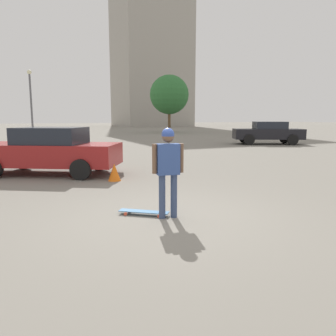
{
  "coord_description": "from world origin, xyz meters",
  "views": [
    {
      "loc": [
        5.28,
        -2.3,
        1.8
      ],
      "look_at": [
        0.0,
        0.0,
        0.92
      ],
      "focal_mm": 35.0,
      "sensor_mm": 36.0,
      "label": 1
    }
  ],
  "objects": [
    {
      "name": "ground_plane",
      "position": [
        0.0,
        0.0,
        0.0
      ],
      "size": [
        220.0,
        220.0,
        0.0
      ],
      "primitive_type": "plane",
      "color": "gray"
    },
    {
      "name": "tree_distant",
      "position": [
        -32.07,
        14.12,
        4.58
      ],
      "size": [
        4.76,
        4.76,
        6.97
      ],
      "color": "brown",
      "rests_on": "ground_plane"
    },
    {
      "name": "car_parked_near",
      "position": [
        -5.78,
        -1.62,
        0.77
      ],
      "size": [
        3.68,
        4.7,
        1.5
      ],
      "rotation": [
        0.0,
        0.0,
        -2.08
      ],
      "color": "maroon",
      "rests_on": "ground_plane"
    },
    {
      "name": "car_parked_far",
      "position": [
        -12.65,
        13.01,
        0.81
      ],
      "size": [
        3.6,
        4.9,
        1.54
      ],
      "rotation": [
        0.0,
        0.0,
        -2.02
      ],
      "color": "black",
      "rests_on": "ground_plane"
    },
    {
      "name": "person",
      "position": [
        0.0,
        0.0,
        1.01
      ],
      "size": [
        0.26,
        0.57,
        1.63
      ],
      "rotation": [
        0.0,
        0.0,
        1.41
      ],
      "color": "#38476B",
      "rests_on": "ground_plane"
    },
    {
      "name": "skateboard",
      "position": [
        -0.33,
        -0.35,
        0.06
      ],
      "size": [
        0.72,
        0.87,
        0.08
      ],
      "rotation": [
        0.0,
        0.0,
        -2.21
      ],
      "color": "#336693",
      "rests_on": "ground_plane"
    },
    {
      "name": "traffic_cone",
      "position": [
        -3.85,
        -0.01,
        0.25
      ],
      "size": [
        0.37,
        0.37,
        0.5
      ],
      "color": "orange",
      "rests_on": "ground_plane"
    },
    {
      "name": "lamp_post",
      "position": [
        -17.93,
        -1.83,
        2.88
      ],
      "size": [
        0.28,
        0.28,
        4.81
      ],
      "color": "#59595E",
      "rests_on": "ground_plane"
    },
    {
      "name": "building_block_distant",
      "position": [
        -62.79,
        23.18,
        20.02
      ],
      "size": [
        14.84,
        13.98,
        40.03
      ],
      "color": "#9E998E",
      "rests_on": "ground_plane"
    }
  ]
}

